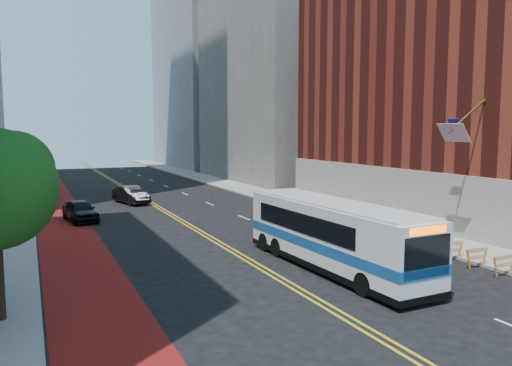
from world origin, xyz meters
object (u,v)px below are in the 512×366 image
object	(u,v)px
transit_bus	(331,234)
car_a	(80,210)
car_b	(131,195)
car_c	(41,195)

from	to	relation	value
transit_bus	car_a	bearing A→B (deg)	115.85
transit_bus	car_a	distance (m)	21.13
car_b	car_c	world-z (taller)	car_b
transit_bus	car_c	world-z (taller)	transit_bus
car_a	car_b	size ratio (longest dim) A/B	0.97
transit_bus	car_c	xyz separation A→B (m)	(-12.34, 30.23, -0.98)
car_b	car_c	xyz separation A→B (m)	(-7.56, 4.07, -0.05)
transit_bus	car_a	world-z (taller)	transit_bus
transit_bus	car_c	distance (m)	32.66
car_a	car_c	bearing A→B (deg)	93.11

